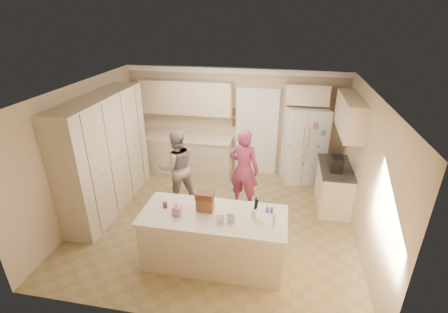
% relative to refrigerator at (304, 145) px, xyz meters
% --- Properties ---
extents(floor, '(5.20, 4.60, 0.02)m').
position_rel_refrigerator_xyz_m(floor, '(-1.70, -2.07, -0.91)').
color(floor, '#937E53').
rests_on(floor, ground).
extents(ceiling, '(5.20, 4.60, 0.02)m').
position_rel_refrigerator_xyz_m(ceiling, '(-1.70, -2.07, 1.71)').
color(ceiling, white).
rests_on(ceiling, wall_back).
extents(wall_back, '(5.20, 0.02, 2.60)m').
position_rel_refrigerator_xyz_m(wall_back, '(-1.70, 0.24, 0.40)').
color(wall_back, '#C4AD8D').
rests_on(wall_back, ground).
extents(wall_front, '(5.20, 0.02, 2.60)m').
position_rel_refrigerator_xyz_m(wall_front, '(-1.70, -4.38, 0.40)').
color(wall_front, '#C4AD8D').
rests_on(wall_front, ground).
extents(wall_left, '(0.02, 4.60, 2.60)m').
position_rel_refrigerator_xyz_m(wall_left, '(-4.31, -2.07, 0.40)').
color(wall_left, '#C4AD8D').
rests_on(wall_left, ground).
extents(wall_right, '(0.02, 4.60, 2.60)m').
position_rel_refrigerator_xyz_m(wall_right, '(0.91, -2.07, 0.40)').
color(wall_right, '#C4AD8D').
rests_on(wall_right, ground).
extents(crown_back, '(5.20, 0.08, 0.12)m').
position_rel_refrigerator_xyz_m(crown_back, '(-1.70, 0.19, 1.63)').
color(crown_back, white).
rests_on(crown_back, wall_back).
extents(pantry_bank, '(0.60, 2.60, 2.35)m').
position_rel_refrigerator_xyz_m(pantry_bank, '(-4.00, -1.87, 0.28)').
color(pantry_bank, '#C5B29E').
rests_on(pantry_bank, floor).
extents(back_base_cab, '(2.20, 0.60, 0.88)m').
position_rel_refrigerator_xyz_m(back_base_cab, '(-2.85, -0.07, -0.46)').
color(back_base_cab, '#C5B29E').
rests_on(back_base_cab, floor).
extents(back_countertop, '(2.24, 0.63, 0.04)m').
position_rel_refrigerator_xyz_m(back_countertop, '(-2.85, -0.08, 0.00)').
color(back_countertop, silver).
rests_on(back_countertop, back_base_cab).
extents(back_upper_cab, '(2.20, 0.35, 0.80)m').
position_rel_refrigerator_xyz_m(back_upper_cab, '(-2.85, 0.06, 1.00)').
color(back_upper_cab, '#C5B29E').
rests_on(back_upper_cab, wall_back).
extents(doorway_opening, '(0.90, 0.06, 2.10)m').
position_rel_refrigerator_xyz_m(doorway_opening, '(-1.15, 0.21, 0.15)').
color(doorway_opening, black).
rests_on(doorway_opening, floor).
extents(doorway_casing, '(1.02, 0.03, 2.22)m').
position_rel_refrigerator_xyz_m(doorway_casing, '(-1.15, 0.18, 0.15)').
color(doorway_casing, white).
rests_on(doorway_casing, floor).
extents(wall_frame_upper, '(0.15, 0.02, 0.20)m').
position_rel_refrigerator_xyz_m(wall_frame_upper, '(-1.68, 0.20, 0.65)').
color(wall_frame_upper, brown).
rests_on(wall_frame_upper, wall_back).
extents(wall_frame_lower, '(0.15, 0.02, 0.20)m').
position_rel_refrigerator_xyz_m(wall_frame_lower, '(-1.68, 0.20, 0.38)').
color(wall_frame_lower, brown).
rests_on(wall_frame_lower, wall_back).
extents(refrigerator, '(1.05, 0.91, 1.80)m').
position_rel_refrigerator_xyz_m(refrigerator, '(0.00, 0.00, 0.00)').
color(refrigerator, white).
rests_on(refrigerator, floor).
extents(fridge_seam, '(0.02, 0.02, 1.78)m').
position_rel_refrigerator_xyz_m(fridge_seam, '(0.00, -0.35, 0.00)').
color(fridge_seam, gray).
rests_on(fridge_seam, refrigerator).
extents(fridge_dispenser, '(0.22, 0.03, 0.35)m').
position_rel_refrigerator_xyz_m(fridge_dispenser, '(-0.22, -0.36, 0.25)').
color(fridge_dispenser, black).
rests_on(fridge_dispenser, refrigerator).
extents(fridge_handle_l, '(0.02, 0.02, 0.85)m').
position_rel_refrigerator_xyz_m(fridge_handle_l, '(-0.05, -0.37, 0.15)').
color(fridge_handle_l, silver).
rests_on(fridge_handle_l, refrigerator).
extents(fridge_handle_r, '(0.02, 0.02, 0.85)m').
position_rel_refrigerator_xyz_m(fridge_handle_r, '(0.05, -0.37, 0.15)').
color(fridge_handle_r, silver).
rests_on(fridge_handle_r, refrigerator).
extents(over_fridge_cab, '(0.95, 0.35, 0.45)m').
position_rel_refrigerator_xyz_m(over_fridge_cab, '(-0.05, 0.06, 1.20)').
color(over_fridge_cab, '#C5B29E').
rests_on(over_fridge_cab, wall_back).
extents(right_base_cab, '(0.60, 1.20, 0.88)m').
position_rel_refrigerator_xyz_m(right_base_cab, '(0.60, -1.07, -0.46)').
color(right_base_cab, '#C5B29E').
rests_on(right_base_cab, floor).
extents(right_countertop, '(0.63, 1.24, 0.04)m').
position_rel_refrigerator_xyz_m(right_countertop, '(0.59, -1.07, 0.00)').
color(right_countertop, '#2D2B28').
rests_on(right_countertop, right_base_cab).
extents(right_upper_cab, '(0.35, 1.50, 0.70)m').
position_rel_refrigerator_xyz_m(right_upper_cab, '(0.73, -0.87, 1.05)').
color(right_upper_cab, '#C5B29E').
rests_on(right_upper_cab, wall_right).
extents(coffee_maker, '(0.22, 0.28, 0.30)m').
position_rel_refrigerator_xyz_m(coffee_maker, '(0.55, -1.27, 0.17)').
color(coffee_maker, black).
rests_on(coffee_maker, right_countertop).
extents(island_base, '(2.20, 0.90, 0.88)m').
position_rel_refrigerator_xyz_m(island_base, '(-1.50, -3.17, -0.46)').
color(island_base, '#C5B29E').
rests_on(island_base, floor).
extents(island_top, '(2.28, 0.96, 0.05)m').
position_rel_refrigerator_xyz_m(island_top, '(-1.50, -3.17, 0.00)').
color(island_top, silver).
rests_on(island_top, island_base).
extents(utensil_crock, '(0.13, 0.13, 0.15)m').
position_rel_refrigerator_xyz_m(utensil_crock, '(-0.85, -3.12, 0.10)').
color(utensil_crock, white).
rests_on(utensil_crock, island_top).
extents(tissue_box, '(0.13, 0.13, 0.14)m').
position_rel_refrigerator_xyz_m(tissue_box, '(-2.05, -3.27, 0.10)').
color(tissue_box, '#C771A1').
rests_on(tissue_box, island_top).
extents(tissue_plume, '(0.08, 0.08, 0.08)m').
position_rel_refrigerator_xyz_m(tissue_plume, '(-2.05, -3.27, 0.20)').
color(tissue_plume, white).
rests_on(tissue_plume, tissue_box).
extents(dollhouse_body, '(0.26, 0.18, 0.22)m').
position_rel_refrigerator_xyz_m(dollhouse_body, '(-1.65, -3.07, 0.14)').
color(dollhouse_body, brown).
rests_on(dollhouse_body, island_top).
extents(dollhouse_roof, '(0.28, 0.20, 0.10)m').
position_rel_refrigerator_xyz_m(dollhouse_roof, '(-1.65, -3.07, 0.30)').
color(dollhouse_roof, '#592D1E').
rests_on(dollhouse_roof, dollhouse_body).
extents(jam_jar, '(0.07, 0.07, 0.09)m').
position_rel_refrigerator_xyz_m(jam_jar, '(-2.30, -3.12, 0.07)').
color(jam_jar, '#59263F').
rests_on(jam_jar, island_top).
extents(greeting_card_a, '(0.12, 0.06, 0.16)m').
position_rel_refrigerator_xyz_m(greeting_card_a, '(-1.35, -3.37, 0.11)').
color(greeting_card_a, white).
rests_on(greeting_card_a, island_top).
extents(greeting_card_b, '(0.12, 0.05, 0.16)m').
position_rel_refrigerator_xyz_m(greeting_card_b, '(-1.20, -3.32, 0.11)').
color(greeting_card_b, silver).
rests_on(greeting_card_b, island_top).
extents(water_bottle, '(0.07, 0.07, 0.24)m').
position_rel_refrigerator_xyz_m(water_bottle, '(-0.55, -3.32, 0.14)').
color(water_bottle, silver).
rests_on(water_bottle, island_top).
extents(shaker_salt, '(0.05, 0.05, 0.09)m').
position_rel_refrigerator_xyz_m(shaker_salt, '(-0.68, -2.95, 0.07)').
color(shaker_salt, '#3D45B4').
rests_on(shaker_salt, island_top).
extents(shaker_pepper, '(0.05, 0.05, 0.09)m').
position_rel_refrigerator_xyz_m(shaker_pepper, '(-0.61, -2.95, 0.07)').
color(shaker_pepper, '#3D45B4').
rests_on(shaker_pepper, island_top).
extents(teen_boy, '(1.00, 0.94, 1.63)m').
position_rel_refrigerator_xyz_m(teen_boy, '(-2.64, -1.49, -0.09)').
color(teen_boy, gray).
rests_on(teen_boy, floor).
extents(teen_girl, '(0.70, 0.54, 1.72)m').
position_rel_refrigerator_xyz_m(teen_girl, '(-1.24, -1.41, -0.04)').
color(teen_girl, '#A13741').
rests_on(teen_girl, floor).
extents(fridge_magnets, '(0.76, 0.02, 1.44)m').
position_rel_refrigerator_xyz_m(fridge_magnets, '(0.00, -0.36, 0.00)').
color(fridge_magnets, tan).
rests_on(fridge_magnets, refrigerator).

